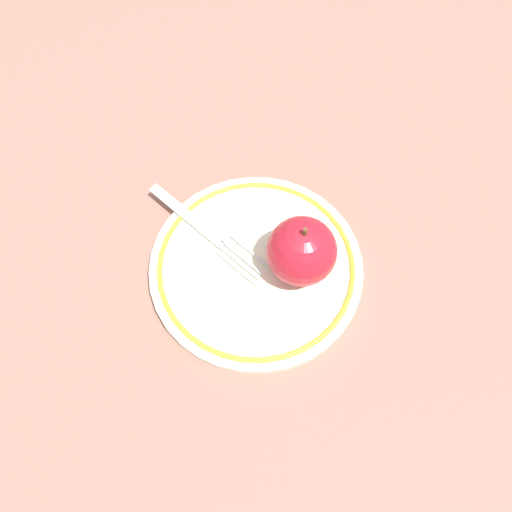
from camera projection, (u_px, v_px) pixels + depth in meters
name	position (u px, v px, depth m)	size (l,w,h in m)	color
ground_plane	(245.00, 256.00, 0.57)	(2.00, 2.00, 0.00)	#946355
plate	(256.00, 267.00, 0.55)	(0.24, 0.24, 0.02)	beige
apple_red_whole	(300.00, 255.00, 0.51)	(0.07, 0.07, 0.08)	#B41A29
fork	(202.00, 228.00, 0.57)	(0.09, 0.17, 0.00)	silver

